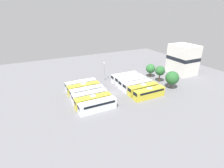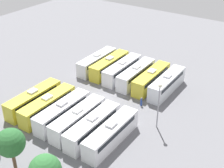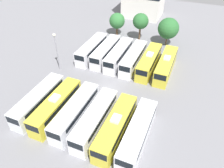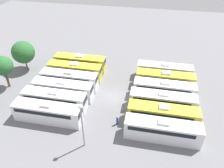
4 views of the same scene
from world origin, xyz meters
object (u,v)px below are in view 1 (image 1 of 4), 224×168
object	(u,v)px
bus_10	(143,89)
depot_building	(183,59)
bus_0	(81,85)
worker_person	(100,85)
bus_9	(138,85)
tree_0	(151,69)
bus_8	(133,82)
bus_6	(125,77)
bus_2	(87,92)
bus_3	(90,96)
bus_7	(129,79)
bus_5	(98,105)
light_pole	(104,68)
bus_4	(93,101)
tree_1	(160,71)
bus_11	(149,93)
bus_1	(84,88)
tree_2	(172,78)

from	to	relation	value
bus_10	depot_building	bearing A→B (deg)	108.79
bus_10	depot_building	size ratio (longest dim) A/B	0.87
bus_0	worker_person	size ratio (longest dim) A/B	6.60
bus_9	tree_0	xyz separation A→B (m)	(-8.62, 12.34, 2.02)
bus_8	bus_10	distance (m)	6.61
tree_0	bus_6	bearing A→B (deg)	-95.10
bus_2	tree_0	size ratio (longest dim) A/B	1.94
bus_3	bus_7	bearing A→B (deg)	109.46
bus_5	light_pole	world-z (taller)	light_pole
bus_4	tree_1	world-z (taller)	tree_1
bus_2	bus_9	distance (m)	18.44
bus_10	tree_1	distance (m)	13.62
bus_0	bus_11	bearing A→B (deg)	47.39
bus_7	worker_person	bearing A→B (deg)	-99.94
bus_2	bus_5	distance (m)	9.92
bus_2	bus_3	bearing A→B (deg)	-4.09
bus_7	light_pole	world-z (taller)	light_pole
bus_6	bus_8	size ratio (longest dim) A/B	1.00
bus_6	bus_7	size ratio (longest dim) A/B	1.00
bus_2	depot_building	world-z (taller)	depot_building
worker_person	tree_1	bearing A→B (deg)	75.33
bus_5	bus_6	size ratio (longest dim) A/B	1.00
bus_4	bus_9	size ratio (longest dim) A/B	1.00
tree_1	depot_building	world-z (taller)	depot_building
bus_3	tree_1	world-z (taller)	tree_1
bus_5	bus_6	distance (m)	24.78
bus_10	bus_7	bearing A→B (deg)	178.03
bus_9	depot_building	world-z (taller)	depot_building
worker_person	depot_building	size ratio (longest dim) A/B	0.13
bus_2	bus_7	distance (m)	18.76
bus_6	tree_0	world-z (taller)	tree_0
tree_0	bus_1	bearing A→B (deg)	-86.24
bus_10	bus_11	size ratio (longest dim) A/B	1.00
bus_11	bus_7	bearing A→B (deg)	178.38
bus_6	worker_person	xyz separation A→B (m)	(1.27, -11.33, -0.97)
bus_0	tree_0	world-z (taller)	tree_0
bus_1	depot_building	size ratio (longest dim) A/B	0.87
bus_3	bus_8	distance (m)	18.79
bus_6	light_pole	distance (m)	9.02
bus_1	tree_2	xyz separation A→B (m)	(11.09, 30.04, 2.44)
bus_5	worker_person	xyz separation A→B (m)	(-15.11, 7.26, -0.97)
bus_0	depot_building	world-z (taller)	depot_building
bus_3	bus_11	size ratio (longest dim) A/B	1.00
bus_11	tree_1	size ratio (longest dim) A/B	1.68
bus_7	bus_11	size ratio (longest dim) A/B	1.00
light_pole	bus_3	bearing A→B (deg)	-39.22
bus_4	bus_6	distance (m)	22.90
bus_11	light_pole	world-z (taller)	light_pole
bus_2	bus_8	distance (m)	18.22
bus_10	light_pole	size ratio (longest dim) A/B	1.43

